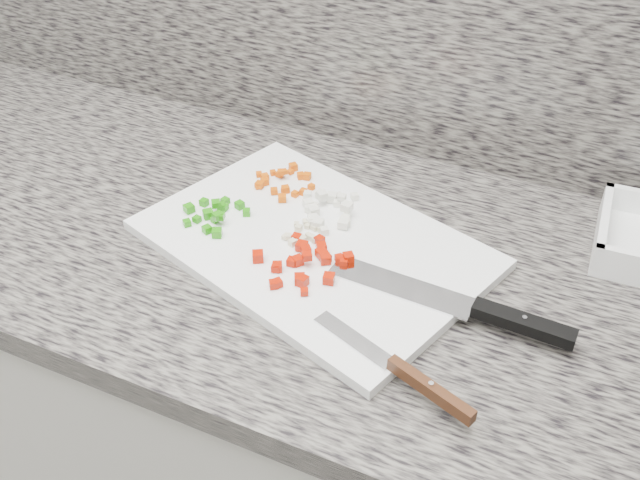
# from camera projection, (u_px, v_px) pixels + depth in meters

# --- Properties ---
(cabinet) EXTENTS (3.92, 0.62, 0.86)m
(cabinet) POSITION_uv_depth(u_px,v_px,m) (284.00, 433.00, 1.33)
(cabinet) COLOR silver
(cabinet) RESTS_ON ground
(countertop) EXTENTS (3.96, 0.64, 0.04)m
(countertop) POSITION_uv_depth(u_px,v_px,m) (274.00, 243.00, 1.05)
(countertop) COLOR #68645C
(countertop) RESTS_ON cabinet
(cutting_board) EXTENTS (0.54, 0.44, 0.02)m
(cutting_board) POSITION_uv_depth(u_px,v_px,m) (313.00, 244.00, 1.00)
(cutting_board) COLOR white
(cutting_board) RESTS_ON countertop
(carrot_pile) EXTENTS (0.10, 0.10, 0.02)m
(carrot_pile) POSITION_uv_depth(u_px,v_px,m) (283.00, 181.00, 1.10)
(carrot_pile) COLOR #CE4F04
(carrot_pile) RESTS_ON cutting_board
(onion_pile) EXTENTS (0.09, 0.11, 0.02)m
(onion_pile) POSITION_uv_depth(u_px,v_px,m) (326.00, 210.00, 1.04)
(onion_pile) COLOR white
(onion_pile) RESTS_ON cutting_board
(green_pepper_pile) EXTENTS (0.10, 0.09, 0.02)m
(green_pepper_pile) POSITION_uv_depth(u_px,v_px,m) (214.00, 214.00, 1.03)
(green_pepper_pile) COLOR #21830B
(green_pepper_pile) RESTS_ON cutting_board
(red_pepper_pile) EXTENTS (0.13, 0.12, 0.02)m
(red_pepper_pile) POSITION_uv_depth(u_px,v_px,m) (307.00, 262.00, 0.95)
(red_pepper_pile) COLOR #AD1502
(red_pepper_pile) RESTS_ON cutting_board
(garlic_pile) EXTENTS (0.05, 0.06, 0.01)m
(garlic_pile) POSITION_uv_depth(u_px,v_px,m) (304.00, 233.00, 1.00)
(garlic_pile) COLOR beige
(garlic_pile) RESTS_ON cutting_board
(chef_knife) EXTENTS (0.32, 0.05, 0.02)m
(chef_knife) POSITION_uv_depth(u_px,v_px,m) (479.00, 310.00, 0.88)
(chef_knife) COLOR silver
(chef_knife) RESTS_ON cutting_board
(paring_knife) EXTENTS (0.22, 0.10, 0.02)m
(paring_knife) POSITION_uv_depth(u_px,v_px,m) (410.00, 376.00, 0.79)
(paring_knife) COLOR silver
(paring_knife) RESTS_ON cutting_board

